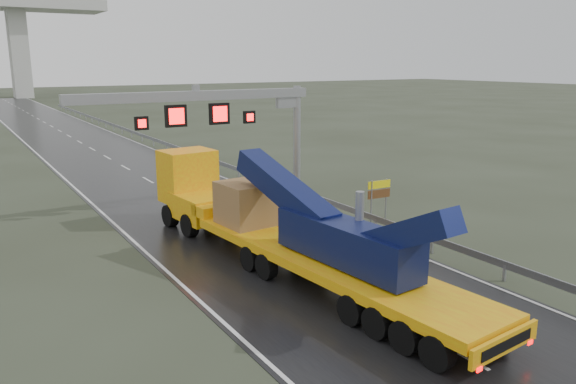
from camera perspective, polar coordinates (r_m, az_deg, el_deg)
ground at (r=19.88m, az=12.30°, el=-13.24°), size 400.00×400.00×0.00m
road at (r=54.83m, az=-17.88°, el=3.35°), size 11.00×200.00×0.02m
guardrail at (r=47.26m, az=-7.77°, el=3.24°), size 0.20×140.00×1.40m
sign_gantry at (r=34.13m, az=-5.94°, el=7.83°), size 14.90×1.20×7.42m
heavy_haul_truck at (r=25.18m, az=-2.46°, el=-2.65°), size 4.80×20.90×4.87m
exit_sign_pair at (r=30.82m, az=9.22°, el=-0.13°), size 1.46×0.13×2.50m
striped_barrier at (r=36.22m, az=0.27°, el=0.02°), size 0.62×0.35×1.02m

